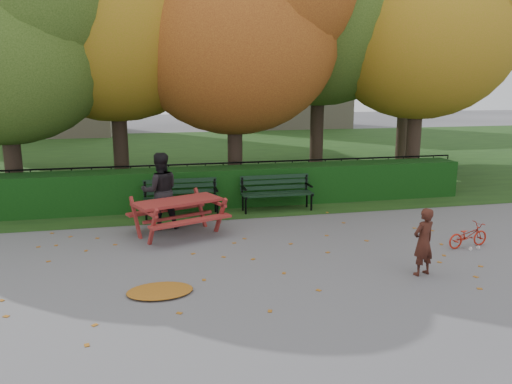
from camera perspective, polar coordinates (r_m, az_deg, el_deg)
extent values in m
plane|color=slate|center=(9.09, 1.63, -8.07)|extent=(90.00, 90.00, 0.00)
plane|color=#193413|center=(22.57, -7.21, 4.17)|extent=(90.00, 90.00, 0.00)
cube|color=tan|center=(35.20, -25.23, 18.27)|extent=(10.00, 7.00, 15.00)
cube|color=tan|center=(37.74, 3.00, 16.61)|extent=(9.00, 6.00, 12.00)
cube|color=black|center=(13.20, -3.19, 0.65)|extent=(13.00, 0.90, 1.00)
cube|color=black|center=(14.06, -3.72, -0.39)|extent=(14.00, 0.04, 0.04)
cube|color=black|center=(13.88, -3.77, 3.32)|extent=(14.00, 0.04, 0.04)
cylinder|color=black|center=(13.84, -16.10, 0.72)|extent=(0.03, 0.03, 1.00)
cylinder|color=black|center=(13.97, -3.74, 1.29)|extent=(0.03, 0.03, 1.00)
cylinder|color=black|center=(14.73, 7.87, 1.77)|extent=(0.03, 0.03, 1.00)
cylinder|color=black|center=(16.28, 19.49, 2.18)|extent=(0.03, 0.03, 1.00)
cylinder|color=black|center=(14.57, -26.06, 3.76)|extent=(0.44, 0.44, 2.62)
ellipsoid|color=#2C4714|center=(14.48, -27.14, 14.81)|extent=(5.60, 5.60, 5.04)
cylinder|color=black|center=(15.35, -15.26, 5.94)|extent=(0.44, 0.44, 3.15)
ellipsoid|color=olive|center=(15.37, -16.00, 18.53)|extent=(6.40, 6.40, 5.76)
cylinder|color=black|center=(14.79, -2.42, 5.45)|extent=(0.44, 0.44, 2.80)
ellipsoid|color=maroon|center=(14.74, -2.53, 17.11)|extent=(6.00, 6.00, 5.40)
cylinder|color=black|center=(16.78, 6.96, 7.39)|extent=(0.44, 0.44, 3.50)
ellipsoid|color=#2C4714|center=(16.89, 7.32, 20.17)|extent=(6.80, 6.80, 6.12)
cylinder|color=black|center=(16.59, 17.58, 5.94)|extent=(0.44, 0.44, 2.97)
ellipsoid|color=olive|center=(16.57, 18.32, 16.95)|extent=(5.80, 5.80, 5.22)
cylinder|color=black|center=(20.93, 16.39, 7.46)|extent=(0.44, 0.44, 3.15)
ellipsoid|color=#2C4714|center=(20.95, 16.97, 16.69)|extent=(6.00, 6.00, 5.40)
cube|color=black|center=(12.01, -8.45, -0.93)|extent=(1.80, 0.12, 0.04)
cube|color=black|center=(12.19, -8.52, -0.74)|extent=(1.80, 0.12, 0.04)
cube|color=black|center=(12.36, -8.58, -0.56)|extent=(1.80, 0.12, 0.04)
cube|color=black|center=(12.43, -8.63, 0.02)|extent=(1.80, 0.05, 0.10)
cube|color=black|center=(12.40, -8.65, 0.70)|extent=(1.80, 0.05, 0.10)
cube|color=black|center=(12.37, -8.67, 1.29)|extent=(1.80, 0.05, 0.10)
cube|color=black|center=(12.16, -12.51, -1.03)|extent=(0.05, 0.55, 0.06)
cube|color=black|center=(12.38, -12.57, 0.27)|extent=(0.05, 0.05, 0.41)
cylinder|color=black|center=(12.04, -12.46, -2.15)|extent=(0.05, 0.05, 0.44)
cylinder|color=black|center=(12.38, -12.47, -1.74)|extent=(0.05, 0.05, 0.44)
cube|color=black|center=(12.14, -12.55, -0.09)|extent=(0.05, 0.45, 0.04)
cube|color=black|center=(12.28, -4.56, -0.64)|extent=(0.05, 0.55, 0.06)
cube|color=black|center=(12.49, -4.75, 0.63)|extent=(0.05, 0.05, 0.41)
cylinder|color=black|center=(12.15, -4.42, -1.75)|extent=(0.05, 0.05, 0.44)
cylinder|color=black|center=(12.50, -4.66, -1.36)|extent=(0.05, 0.05, 0.44)
cube|color=black|center=(12.25, -4.59, 0.29)|extent=(0.05, 0.45, 0.04)
cube|color=black|center=(12.41, 2.66, -0.38)|extent=(1.80, 0.12, 0.04)
cube|color=black|center=(12.58, 2.44, -0.21)|extent=(1.80, 0.12, 0.04)
cube|color=black|center=(12.75, 2.23, -0.04)|extent=(1.80, 0.12, 0.04)
cube|color=black|center=(12.81, 2.13, 0.53)|extent=(1.80, 0.05, 0.10)
cube|color=black|center=(12.78, 2.14, 1.19)|extent=(1.80, 0.05, 0.10)
cube|color=black|center=(12.76, 2.14, 1.76)|extent=(1.80, 0.05, 0.10)
cube|color=black|center=(12.39, -1.36, -0.49)|extent=(0.05, 0.55, 0.06)
cube|color=black|center=(12.60, -1.60, 0.78)|extent=(0.05, 0.05, 0.41)
cylinder|color=black|center=(12.27, -1.18, -1.58)|extent=(0.05, 0.05, 0.44)
cylinder|color=black|center=(12.61, -1.51, -1.20)|extent=(0.05, 0.05, 0.44)
cube|color=black|center=(12.37, -1.38, 0.44)|extent=(0.05, 0.45, 0.04)
cube|color=black|center=(12.83, 6.11, -0.11)|extent=(0.05, 0.55, 0.06)
cube|color=black|center=(13.03, 5.75, 1.10)|extent=(0.05, 0.05, 0.41)
cylinder|color=black|center=(12.71, 6.35, -1.16)|extent=(0.05, 0.05, 0.44)
cylinder|color=black|center=(13.04, 5.84, -0.80)|extent=(0.05, 0.05, 0.44)
cube|color=black|center=(12.80, 6.10, 0.78)|extent=(0.05, 0.45, 0.04)
cube|color=maroon|center=(10.62, -8.93, -1.08)|extent=(1.93, 1.36, 0.06)
cube|color=maroon|center=(10.18, -7.39, -3.34)|extent=(1.74, 0.90, 0.05)
cube|color=maroon|center=(11.21, -10.21, -1.97)|extent=(1.74, 0.90, 0.05)
cube|color=maroon|center=(10.01, -11.71, -4.01)|extent=(0.25, 0.50, 0.87)
cube|color=maroon|center=(10.80, -13.59, -2.89)|extent=(0.25, 0.50, 0.87)
cube|color=maroon|center=(10.34, -12.76, -2.06)|extent=(0.56, 1.26, 0.06)
cube|color=maroon|center=(10.68, -4.08, -2.75)|extent=(0.25, 0.50, 0.87)
cube|color=maroon|center=(11.43, -6.38, -1.79)|extent=(0.25, 0.50, 0.87)
cube|color=maroon|center=(10.99, -5.30, -0.95)|extent=(0.56, 1.26, 0.06)
cube|color=maroon|center=(10.70, -8.87, -2.83)|extent=(1.49, 0.65, 0.06)
ellipsoid|color=brown|center=(7.97, -10.93, -11.03)|extent=(1.11, 0.85, 0.07)
imported|color=#3C1A13|center=(8.81, 18.59, -5.41)|extent=(0.48, 0.39, 1.16)
imported|color=black|center=(11.15, -10.89, 0.12)|extent=(0.88, 0.72, 1.70)
imported|color=#B22010|center=(10.68, 23.07, -4.58)|extent=(0.96, 0.45, 0.48)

